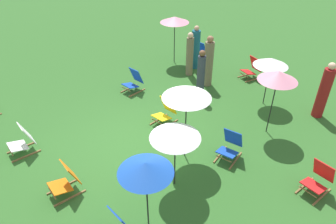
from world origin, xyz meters
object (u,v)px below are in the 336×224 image
deckchair_6 (230,146)px  person_1 (196,49)px  person_2 (190,55)px  person_3 (209,62)px  deckchair_0 (198,53)px  umbrella_1 (278,76)px  umbrella_5 (175,132)px  deckchair_10 (23,141)px  umbrella_3 (187,94)px  person_0 (201,75)px  deckchair_8 (133,81)px  person_4 (324,92)px  deckchair_4 (165,112)px  umbrella_2 (271,62)px  umbrella_4 (145,168)px  umbrella_0 (175,20)px  deckchair_9 (252,69)px  deckchair_7 (66,180)px  deckchair_5 (318,179)px

deckchair_6 → person_1: 5.47m
person_2 → person_3: size_ratio=0.91×
deckchair_0 → deckchair_6: 6.07m
umbrella_1 → umbrella_5: umbrella_1 is taller
deckchair_10 → umbrella_3: (3.13, 2.92, 1.53)m
umbrella_3 → person_0: (-1.68, 2.62, -1.08)m
deckchair_0 → person_0: (1.94, -2.21, 0.45)m
deckchair_6 → deckchair_8: same height
deckchair_6 → person_4: size_ratio=0.46×
deckchair_0 → deckchair_4: 4.68m
umbrella_2 → umbrella_5: 4.73m
umbrella_5 → umbrella_4: bearing=-71.8°
umbrella_2 → umbrella_3: 3.81m
umbrella_0 → umbrella_4: 8.04m
deckchair_4 → deckchair_9: bearing=85.0°
deckchair_10 → person_1: size_ratio=0.48×
deckchair_8 → umbrella_5: umbrella_5 is taller
deckchair_10 → person_3: size_ratio=0.45×
deckchair_0 → person_1: 0.80m
deckchair_0 → umbrella_5: (4.15, -5.76, 1.17)m
deckchair_0 → deckchair_7: bearing=-68.0°
person_3 → deckchair_5: bearing=19.7°
umbrella_4 → person_3: (-2.96, 5.58, -0.71)m
deckchair_8 → person_3: (1.56, 2.20, 0.51)m
deckchair_4 → deckchair_7: bearing=-85.7°
deckchair_5 → person_0: person_0 is taller
deckchair_8 → deckchair_4: bearing=-16.5°
deckchair_6 → umbrella_2: 3.32m
person_3 → umbrella_4: bearing=-18.2°
umbrella_3 → person_1: 5.50m
deckchair_0 → deckchair_8: (0.03, -3.56, 0.00)m
umbrella_2 → umbrella_1: bearing=-56.1°
deckchair_10 → person_0: 5.74m
umbrella_2 → umbrella_3: bearing=-91.7°
deckchair_8 → deckchair_7: bearing=-59.8°
umbrella_1 → person_4: size_ratio=1.08×
deckchair_4 → person_3: (-0.61, 2.78, 0.51)m
deckchair_4 → umbrella_4: (2.35, -2.80, 1.22)m
deckchair_5 → umbrella_2: (-2.87, 2.57, 1.13)m
umbrella_2 → person_3: bearing=-171.7°
umbrella_3 → person_3: (-2.05, 3.47, -1.01)m
person_0 → person_4: (3.38, 1.71, 0.03)m
umbrella_4 → person_0: umbrella_4 is taller
umbrella_0 → person_1: 1.40m
deckchair_0 → umbrella_2: 4.05m
deckchair_10 → deckchair_6: bearing=49.3°
deckchair_6 → person_4: person_4 is taller
umbrella_0 → person_0: (2.59, -1.41, -0.98)m
umbrella_0 → umbrella_1: umbrella_1 is taller
deckchair_0 → person_0: size_ratio=0.49×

